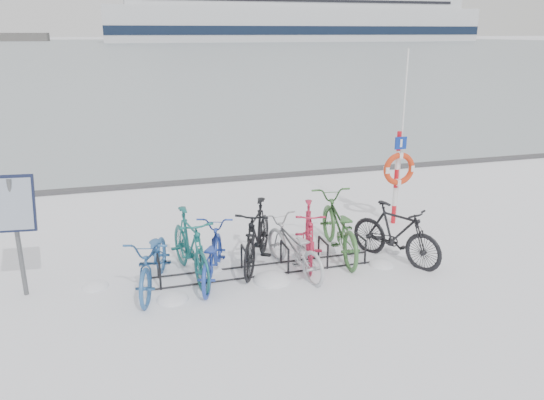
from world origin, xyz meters
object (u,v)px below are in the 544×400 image
at_px(info_board, 13,211).
at_px(cruise_ferry, 295,6).
at_px(lifebuoy_station, 399,169).
at_px(bike_rack, 265,261).

height_order(info_board, cruise_ferry, cruise_ferry).
bearing_deg(lifebuoy_station, bike_rack, -155.85).
xyz_separation_m(lifebuoy_station, cruise_ferry, (68.35, 212.51, 12.73)).
relative_size(bike_rack, lifebuoy_station, 1.09).
xyz_separation_m(bike_rack, cruise_ferry, (71.68, 214.00, 13.78)).
bearing_deg(bike_rack, lifebuoy_station, 24.15).
height_order(bike_rack, lifebuoy_station, lifebuoy_station).
bearing_deg(cruise_ferry, lifebuoy_station, -107.83).
relative_size(info_board, cruise_ferry, 0.01).
height_order(bike_rack, info_board, info_board).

